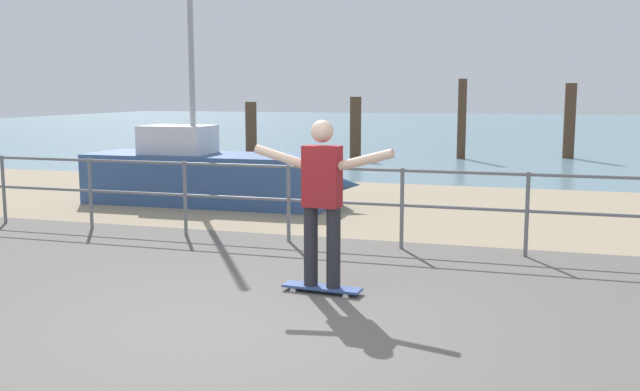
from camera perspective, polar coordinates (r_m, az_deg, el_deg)
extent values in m
cube|color=#605B56|center=(5.32, -12.14, -14.07)|extent=(24.00, 10.00, 0.04)
cube|color=tan|center=(12.68, 5.71, -0.88)|extent=(24.00, 6.00, 0.04)
cube|color=slate|center=(40.40, 13.63, 5.19)|extent=(72.00, 50.00, 0.04)
cylinder|color=slate|center=(11.86, -23.78, 0.39)|extent=(0.05, 0.05, 1.05)
cylinder|color=slate|center=(10.93, -17.72, 0.09)|extent=(0.05, 0.05, 1.05)
cylinder|color=slate|center=(10.15, -10.64, -0.27)|extent=(0.05, 0.05, 1.05)
cylinder|color=slate|center=(9.54, -2.51, -0.67)|extent=(0.05, 0.05, 1.05)
cylinder|color=slate|center=(9.15, 6.51, -1.10)|extent=(0.05, 0.05, 1.05)
cylinder|color=slate|center=(9.00, 16.08, -1.53)|extent=(0.05, 0.05, 1.05)
cylinder|color=slate|center=(9.76, -6.75, 2.41)|extent=(13.70, 0.04, 0.04)
cylinder|color=slate|center=(9.81, -6.71, -0.16)|extent=(13.70, 0.04, 0.04)
cube|color=#335184|center=(12.95, -8.74, 1.27)|extent=(4.42, 1.47, 0.90)
cone|color=#335184|center=(12.20, 0.69, 0.94)|extent=(1.11, 0.78, 0.77)
cylinder|color=#9EA0A5|center=(13.05, -10.24, 13.63)|extent=(0.10, 0.10, 4.71)
cube|color=silver|center=(13.15, -11.18, 4.38)|extent=(1.21, 0.92, 0.50)
cube|color=#334C8C|center=(7.21, 0.16, -7.29)|extent=(0.81, 0.27, 0.02)
cylinder|color=silver|center=(7.26, -2.15, -7.54)|extent=(0.06, 0.03, 0.06)
cylinder|color=silver|center=(7.40, -1.64, -7.23)|extent=(0.06, 0.03, 0.06)
cylinder|color=silver|center=(7.06, 2.05, -8.00)|extent=(0.06, 0.03, 0.06)
cylinder|color=silver|center=(7.20, 2.49, -7.67)|extent=(0.06, 0.03, 0.06)
cylinder|color=#26262B|center=(7.16, -0.73, -4.01)|extent=(0.14, 0.14, 0.80)
cylinder|color=#26262B|center=(7.07, 1.07, -4.17)|extent=(0.14, 0.14, 0.80)
cube|color=maroon|center=(7.00, 0.17, 1.52)|extent=(0.38, 0.23, 0.60)
sphere|color=beige|center=(6.96, 0.17, 5.12)|extent=(0.22, 0.22, 0.22)
cylinder|color=beige|center=(7.15, -3.16, 3.09)|extent=(0.56, 0.14, 0.23)
cylinder|color=beige|center=(6.83, 3.65, 2.84)|extent=(0.56, 0.14, 0.23)
cylinder|color=#513826|center=(21.85, -5.48, 5.18)|extent=(0.34, 0.34, 1.69)
cylinder|color=#513826|center=(21.59, 2.83, 5.38)|extent=(0.34, 0.34, 1.84)
cylinder|color=#513826|center=(21.76, 11.18, 5.95)|extent=(0.26, 0.26, 2.37)
cylinder|color=#513826|center=(22.74, 19.17, 5.59)|extent=(0.33, 0.33, 2.24)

